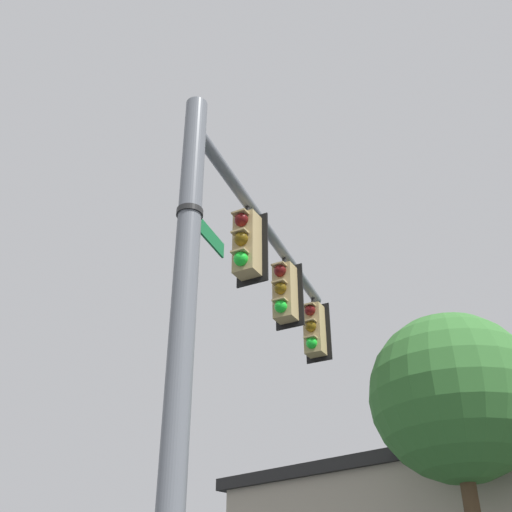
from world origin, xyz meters
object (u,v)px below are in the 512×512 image
Objects in this scene: traffic_light_nearest_pole at (246,244)px; traffic_light_mid_inner at (285,292)px; traffic_light_mid_outer at (314,329)px; street_name_sign at (198,222)px.

traffic_light_mid_inner is (0.21, -1.74, 0.00)m from traffic_light_nearest_pole.
traffic_light_mid_inner is 1.75m from traffic_light_mid_outer.
traffic_light_mid_outer reaches higher than street_name_sign.
traffic_light_nearest_pole and traffic_light_mid_outer have the same top height.
traffic_light_nearest_pole is 1.12× the size of street_name_sign.
traffic_light_nearest_pole is 1.75m from traffic_light_mid_inner.
traffic_light_nearest_pole and traffic_light_mid_inner have the same top height.
traffic_light_mid_inner and traffic_light_mid_outer have the same top height.
traffic_light_mid_outer is at bearing -83.19° from traffic_light_nearest_pole.
traffic_light_nearest_pole is 1.00× the size of traffic_light_mid_inner.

